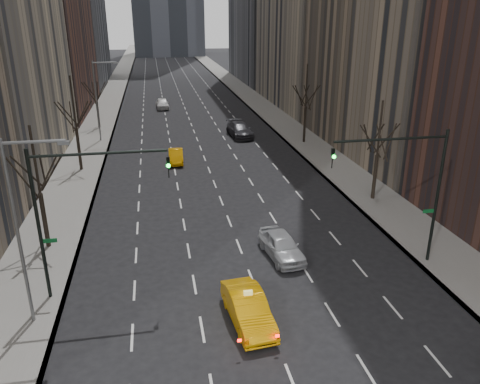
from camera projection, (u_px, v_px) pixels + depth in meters
sidewalk_left at (108, 104)px, 77.59m from camera, size 4.50×320.00×0.15m
sidewalk_right at (253, 99)px, 81.74m from camera, size 4.50×320.00×0.15m
tree_lw_b at (40, 194)px, 28.55m from camera, size 3.36×3.50×7.82m
tree_lw_c at (76, 129)px, 43.14m from camera, size 3.36×3.50×8.74m
tree_lw_d at (97, 101)px, 59.85m from camera, size 3.36×3.50×7.36m
tree_rw_b at (377, 155)px, 36.29m from camera, size 3.36×3.50×7.82m
tree_rw_c at (305, 108)px, 52.72m from camera, size 3.36×3.50×8.74m
traffic_mast_left at (71, 200)px, 22.90m from camera, size 6.69×0.39×8.00m
traffic_mast_right at (413, 177)px, 25.98m from camera, size 6.69×0.39×8.00m
streetlight_near at (23, 216)px, 20.72m from camera, size 2.83×0.22×9.00m
streetlight_far at (99, 93)px, 52.88m from camera, size 2.83×0.22×9.00m
taxi_sedan at (248, 308)px, 22.43m from camera, size 2.08×4.80×1.54m
silver_sedan_ahead at (281, 245)px, 28.54m from camera, size 2.32×4.67×1.53m
far_taxi at (176, 156)px, 46.82m from camera, size 1.57×4.09×1.33m
far_suv_grey at (240, 130)px, 56.65m from camera, size 2.87×6.00×1.69m
far_car_white at (162, 104)px, 73.49m from camera, size 2.05×4.79×1.61m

